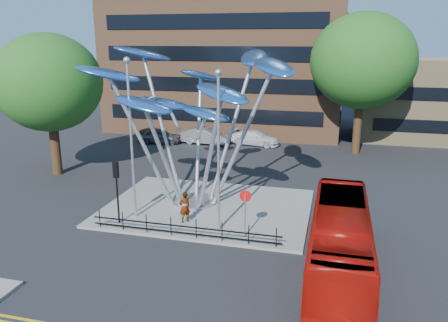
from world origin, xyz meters
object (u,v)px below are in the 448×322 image
(tree_right, at_px, (363,61))
(street_lamp_left, at_px, (131,126))
(tree_left, at_px, (49,83))
(traffic_light_island, at_px, (116,179))
(street_lamp_right, at_px, (219,137))
(leaf_sculpture, at_px, (192,92))
(no_entry_sign_island, at_px, (245,205))
(parked_car_left, at_px, (160,136))
(parked_car_mid, at_px, (206,136))
(parked_car_right, at_px, (255,138))
(pedestrian, at_px, (185,207))
(red_bus, at_px, (340,239))

(tree_right, height_order, street_lamp_left, tree_right)
(tree_left, height_order, traffic_light_island, tree_left)
(street_lamp_right, xyz_separation_m, traffic_light_island, (-5.50, -0.50, -2.48))
(leaf_sculpture, distance_m, no_entry_sign_island, 7.71)
(parked_car_left, bearing_deg, street_lamp_right, -158.72)
(parked_car_mid, xyz_separation_m, parked_car_right, (4.68, 0.82, -0.09))
(tree_left, xyz_separation_m, parked_car_mid, (8.04, 12.18, -6.02))
(pedestrian, distance_m, parked_car_left, 20.04)
(street_lamp_left, bearing_deg, leaf_sculpture, 52.60)
(parked_car_right, bearing_deg, traffic_light_island, 179.29)
(leaf_sculpture, bearing_deg, traffic_light_island, -125.04)
(no_entry_sign_island, bearing_deg, traffic_light_island, -179.87)
(leaf_sculpture, distance_m, traffic_light_island, 6.65)
(no_entry_sign_island, bearing_deg, parked_car_mid, 112.04)
(no_entry_sign_island, bearing_deg, parked_car_left, 123.42)
(no_entry_sign_island, xyz_separation_m, parked_car_mid, (-7.96, 19.66, -1.04))
(red_bus, bearing_deg, street_lamp_right, 158.19)
(tree_right, bearing_deg, leaf_sculpture, -123.31)
(pedestrian, bearing_deg, no_entry_sign_island, 122.57)
(parked_car_left, relative_size, parked_car_right, 0.89)
(tree_left, xyz_separation_m, parked_car_left, (3.54, 11.40, -6.07))
(street_lamp_right, relative_size, parked_car_left, 1.96)
(no_entry_sign_island, bearing_deg, parked_car_right, 99.09)
(leaf_sculpture, height_order, street_lamp_right, leaf_sculpture)
(traffic_light_island, bearing_deg, parked_car_mid, 92.79)
(street_lamp_left, relative_size, pedestrian, 5.07)
(tree_left, relative_size, no_entry_sign_island, 4.21)
(no_entry_sign_island, bearing_deg, red_bus, -23.29)
(leaf_sculpture, distance_m, parked_car_left, 18.02)
(tree_left, xyz_separation_m, parked_car_right, (12.72, 13.00, -6.10))
(street_lamp_left, height_order, street_lamp_right, street_lamp_left)
(leaf_sculpture, xyz_separation_m, parked_car_mid, (-3.89, 15.50, -6.09))
(street_lamp_left, bearing_deg, street_lamp_right, -5.71)
(parked_car_right, bearing_deg, street_lamp_right, -165.34)
(street_lamp_right, relative_size, pedestrian, 4.79)
(street_lamp_left, xyz_separation_m, parked_car_mid, (-1.46, 18.68, -4.58))
(traffic_light_island, bearing_deg, leaf_sculpture, 54.96)
(parked_car_right, bearing_deg, leaf_sculpture, -173.19)
(leaf_sculpture, distance_m, street_lamp_right, 4.83)
(street_lamp_left, xyz_separation_m, parked_car_left, (-5.96, 17.90, -4.64))
(tree_left, distance_m, no_entry_sign_island, 18.35)
(tree_right, relative_size, traffic_light_island, 3.54)
(leaf_sculpture, xyz_separation_m, parked_car_right, (0.79, 16.32, -6.18))
(tree_left, distance_m, leaf_sculpture, 12.38)
(leaf_sculpture, xyz_separation_m, parked_car_left, (-8.39, 14.72, -6.15))
(red_bus, xyz_separation_m, parked_car_mid, (-12.56, 21.64, -0.66))
(tree_right, bearing_deg, parked_car_left, -178.13)
(street_lamp_right, height_order, red_bus, street_lamp_right)
(tree_left, distance_m, pedestrian, 15.21)
(tree_right, height_order, tree_left, tree_right)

